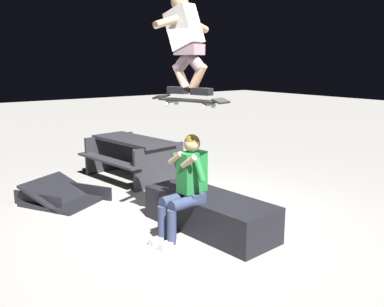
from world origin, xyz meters
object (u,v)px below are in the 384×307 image
Objects in this scene: ledge_box_main at (209,213)px; person_sitting_on_ledge at (186,183)px; skateboard at (189,101)px; skater_airborne at (185,39)px; kicker_ramp at (64,198)px; picnic_table_back at (133,152)px.

ledge_box_main is 1.43× the size of person_sitting_on_ledge.
skateboard is 0.93× the size of skater_airborne.
skater_airborne is (0.06, 0.01, 0.69)m from skateboard.
ledge_box_main is 1.78× the size of skateboard.
skateboard is (-0.04, -0.03, 0.99)m from person_sitting_on_ledge.
kicker_ramp is (2.20, 1.14, -0.16)m from ledge_box_main.
picnic_table_back is (2.86, -0.84, -0.21)m from person_sitting_on_ledge.
skateboard is 2.90m from kicker_ramp.
skateboard is at bearing 100.64° from ledge_box_main.
skater_airborne is 0.85× the size of kicker_ramp.
skateboard is at bearing 164.33° from picnic_table_back.
person_sitting_on_ledge is 1.15× the size of skater_airborne.
kicker_ramp is at bearing 18.20° from person_sitting_on_ledge.
picnic_table_back is (0.62, -1.58, 0.43)m from kicker_ramp.
picnic_table_back reaches higher than ledge_box_main.
picnic_table_back is at bearing -16.41° from person_sitting_on_ledge.
kicker_ramp is 0.71× the size of picnic_table_back.
person_sitting_on_ledge is at bearing 94.55° from ledge_box_main.
skateboard reaches higher than kicker_ramp.
person_sitting_on_ledge reaches higher than ledge_box_main.
person_sitting_on_ledge is at bearing 136.31° from skater_airborne.
skateboard is 3.24m from picnic_table_back.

